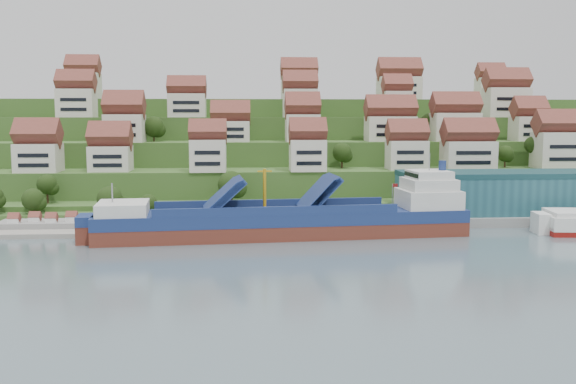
{
  "coord_description": "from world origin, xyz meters",
  "views": [
    {
      "loc": [
        -15.94,
        -132.54,
        25.54
      ],
      "look_at": [
        -5.53,
        14.0,
        8.0
      ],
      "focal_mm": 40.0,
      "sensor_mm": 36.0,
      "label": 1
    }
  ],
  "objects": [
    {
      "name": "ground",
      "position": [
        0.0,
        0.0,
        0.0
      ],
      "size": [
        300.0,
        300.0,
        0.0
      ],
      "primitive_type": "plane",
      "color": "slate",
      "rests_on": "ground"
    },
    {
      "name": "beach_huts",
      "position": [
        -60.0,
        10.75,
        2.1
      ],
      "size": [
        14.4,
        3.7,
        2.2
      ],
      "color": "white",
      "rests_on": "pebble_beach"
    },
    {
      "name": "hillside_village",
      "position": [
        9.51,
        59.17,
        23.89
      ],
      "size": [
        152.02,
        64.53,
        28.56
      ],
      "color": "beige",
      "rests_on": "ground"
    },
    {
      "name": "warehouse",
      "position": [
        52.0,
        17.0,
        7.2
      ],
      "size": [
        60.0,
        15.0,
        10.0
      ],
      "primitive_type": "cube",
      "color": "#245762",
      "rests_on": "quay"
    },
    {
      "name": "cargo_ship",
      "position": [
        -5.21,
        1.19,
        3.3
      ],
      "size": [
        78.77,
        18.55,
        17.31
      ],
      "rotation": [
        0.0,
        0.0,
        0.08
      ],
      "color": "maroon",
      "rests_on": "ground"
    },
    {
      "name": "pebble_beach",
      "position": [
        -58.0,
        12.0,
        0.5
      ],
      "size": [
        45.0,
        20.0,
        1.0
      ],
      "primitive_type": "cube",
      "color": "gray",
      "rests_on": "ground"
    },
    {
      "name": "hillside",
      "position": [
        0.0,
        103.55,
        10.66
      ],
      "size": [
        260.0,
        128.0,
        31.0
      ],
      "color": "#2D4C1E",
      "rests_on": "ground"
    },
    {
      "name": "quay",
      "position": [
        20.0,
        15.0,
        1.1
      ],
      "size": [
        180.0,
        14.0,
        2.2
      ],
      "primitive_type": "cube",
      "color": "gray",
      "rests_on": "ground"
    },
    {
      "name": "flagpole",
      "position": [
        18.11,
        10.0,
        6.88
      ],
      "size": [
        1.28,
        0.16,
        8.0
      ],
      "color": "gray",
      "rests_on": "quay"
    },
    {
      "name": "hillside_trees",
      "position": [
        -13.97,
        44.71,
        16.93
      ],
      "size": [
        144.5,
        62.59,
        31.66
      ],
      "color": "#233B13",
      "rests_on": "ground"
    }
  ]
}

